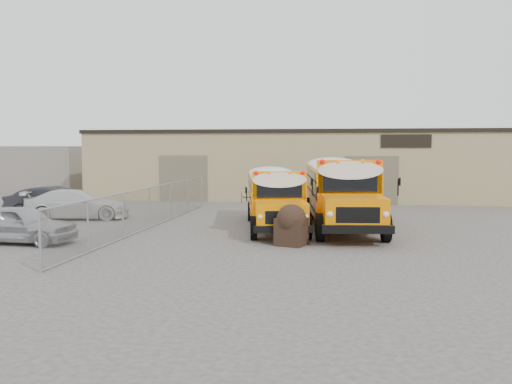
# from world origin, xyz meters

# --- Properties ---
(ground) EXTENTS (120.00, 120.00, 0.00)m
(ground) POSITION_xyz_m (0.00, 0.00, 0.00)
(ground) COLOR #44403E
(ground) RESTS_ON ground
(warehouse) EXTENTS (30.20, 10.20, 4.67)m
(warehouse) POSITION_xyz_m (-0.00, 19.99, 2.37)
(warehouse) COLOR tan
(warehouse) RESTS_ON ground
(chainlink_fence) EXTENTS (0.07, 18.07, 1.81)m
(chainlink_fence) POSITION_xyz_m (-6.00, 3.00, 0.90)
(chainlink_fence) COLOR #919499
(chainlink_fence) RESTS_ON ground
(distant_building_left) EXTENTS (8.00, 6.00, 3.60)m
(distant_building_left) POSITION_xyz_m (-22.00, 22.00, 1.80)
(distant_building_left) COLOR gray
(distant_building_left) RESTS_ON ground
(school_bus_left) EXTENTS (3.83, 9.19, 2.62)m
(school_bus_left) POSITION_xyz_m (-1.71, 9.83, 1.51)
(school_bus_left) COLOR #FF8B00
(school_bus_left) RESTS_ON ground
(school_bus_right) EXTENTS (3.82, 10.75, 3.08)m
(school_bus_right) POSITION_xyz_m (1.45, 11.46, 1.78)
(school_bus_right) COLOR orange
(school_bus_right) RESTS_ON ground
(tarp_bundle) EXTENTS (1.24, 1.18, 1.50)m
(tarp_bundle) POSITION_xyz_m (0.55, -0.35, 0.77)
(tarp_bundle) COLOR black
(tarp_bundle) RESTS_ON ground
(car_silver) EXTENTS (4.28, 1.92, 1.43)m
(car_silver) POSITION_xyz_m (-9.40, -1.47, 0.72)
(car_silver) COLOR #AEAEB3
(car_silver) RESTS_ON ground
(car_white) EXTENTS (5.36, 3.21, 1.45)m
(car_white) POSITION_xyz_m (-10.64, 5.50, 0.73)
(car_white) COLOR silver
(car_white) RESTS_ON ground
(car_dark) EXTENTS (4.84, 2.08, 1.55)m
(car_dark) POSITION_xyz_m (-12.11, 6.00, 0.78)
(car_dark) COLOR black
(car_dark) RESTS_ON ground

